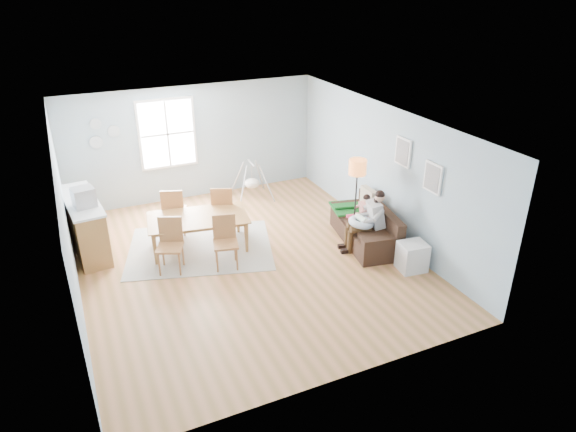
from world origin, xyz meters
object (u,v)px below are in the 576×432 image
dining_table (199,233)px  chair_se (225,238)px  floor_lamp (357,174)px  chair_ne (223,206)px  chair_nw (174,208)px  counter (85,225)px  baby_swing (252,183)px  sofa (367,229)px  monitor (83,197)px  toddler (362,209)px  chair_sw (170,241)px  storage_cube (412,257)px  father (368,219)px

dining_table → chair_se: size_ratio=1.95×
floor_lamp → chair_ne: floor_lamp is taller
chair_nw → counter: 1.72m
chair_se → baby_swing: 3.15m
sofa → chair_se: bearing=173.6°
floor_lamp → monitor: bearing=164.4°
chair_ne → counter: 2.71m
toddler → monitor: 5.35m
dining_table → chair_ne: size_ratio=1.87×
chair_sw → monitor: size_ratio=2.28×
counter → monitor: monitor is taller
chair_nw → monitor: monitor is taller
storage_cube → chair_sw: chair_sw is taller
storage_cube → chair_nw: 4.86m
father → monitor: 5.37m
father → chair_sw: bearing=167.0°
storage_cube → chair_ne: chair_ne is taller
father → chair_ne: bearing=141.1°
sofa → chair_ne: size_ratio=1.97×
floor_lamp → counter: size_ratio=0.86×
floor_lamp → baby_swing: 3.21m
storage_cube → baby_swing: bearing=109.0°
sofa → father: (-0.17, -0.25, 0.39)m
sofa → chair_sw: chair_sw is taller
floor_lamp → chair_se: bearing=178.3°
floor_lamp → chair_sw: 3.80m
floor_lamp → chair_sw: bearing=174.4°
toddler → chair_se: size_ratio=0.78×
toddler → baby_swing: size_ratio=0.79×
monitor → father: bearing=-20.7°
sofa → counter: 5.58m
chair_se → chair_nw: chair_nw is taller
dining_table → counter: counter is taller
storage_cube → counter: (-5.36, 3.28, 0.28)m
chair_sw → chair_nw: chair_nw is taller
chair_sw → chair_se: 0.99m
father → chair_sw: size_ratio=1.23×
toddler → counter: counter is taller
counter → baby_swing: (3.87, 1.05, -0.14)m
chair_nw → chair_ne: (0.96, -0.28, -0.01)m
toddler → chair_se: (-2.86, 0.13, -0.09)m
toddler → monitor: bearing=164.2°
floor_lamp → baby_swing: bearing=112.6°
father → counter: bearing=155.9°
baby_swing → chair_ne: bearing=-130.1°
dining_table → chair_nw: bearing=118.9°
toddler → baby_swing: toddler is taller
monitor → baby_swing: size_ratio=0.45×
sofa → dining_table: size_ratio=1.05×
chair_nw → dining_table: bearing=-69.8°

